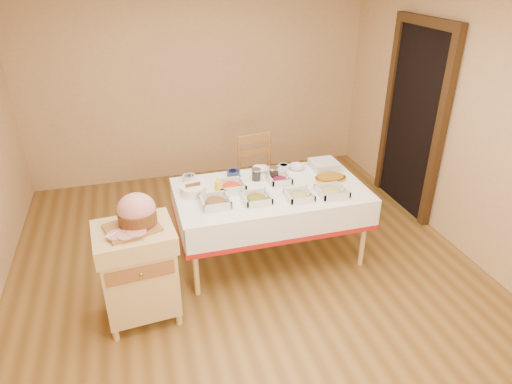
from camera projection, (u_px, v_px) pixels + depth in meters
room_shell at (248, 151)px, 3.81m from camera, size 5.00×5.00×5.00m
doorway at (414, 118)px, 5.20m from camera, size 0.09×1.10×2.20m
dining_table at (270, 203)px, 4.46m from camera, size 1.82×1.02×0.76m
butcher_cart at (138, 268)px, 3.70m from camera, size 0.66×0.56×0.87m
dining_chair at (260, 178)px, 5.19m from camera, size 0.50×0.48×0.98m
ham_on_board at (136, 213)px, 3.51m from camera, size 0.42×0.40×0.28m
serving_dish_a at (215, 202)px, 4.08m from camera, size 0.26×0.26×0.11m
serving_dish_b at (257, 198)px, 4.15m from camera, size 0.24×0.24×0.10m
serving_dish_c at (299, 196)px, 4.19m from camera, size 0.24×0.24×0.10m
serving_dish_d at (332, 192)px, 4.26m from camera, size 0.26×0.26×0.10m
serving_dish_e at (232, 186)px, 4.35m from camera, size 0.26×0.24×0.12m
serving_dish_f at (280, 180)px, 4.49m from camera, size 0.22×0.21×0.10m
small_bowl_left at (189, 178)px, 4.53m from camera, size 0.13×0.13×0.06m
small_bowl_mid at (233, 173)px, 4.63m from camera, size 0.13×0.13×0.06m
small_bowl_right at (284, 167)px, 4.78m from camera, size 0.10×0.10×0.05m
bowl_white_imported at (260, 169)px, 4.74m from camera, size 0.20×0.20×0.04m
bowl_small_imported at (297, 167)px, 4.78m from camera, size 0.18×0.18×0.05m
preserve_jar_left at (256, 175)px, 4.54m from camera, size 0.09×0.09×0.12m
preserve_jar_right at (274, 174)px, 4.56m from camera, size 0.10×0.10×0.13m
mustard_bottle at (218, 188)px, 4.22m from camera, size 0.06×0.06×0.19m
bread_basket at (193, 190)px, 4.26m from camera, size 0.24×0.24×0.10m
plate_stack at (324, 165)px, 4.79m from camera, size 0.27×0.27×0.08m
brass_platter at (330, 178)px, 4.56m from camera, size 0.32×0.23×0.04m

